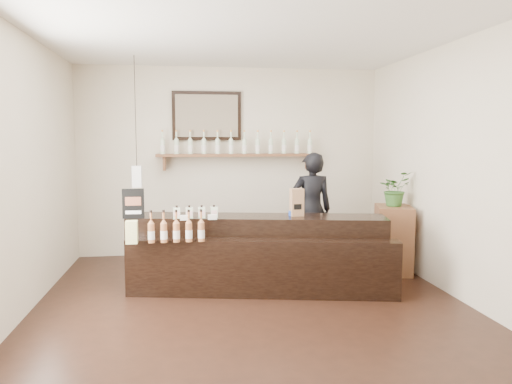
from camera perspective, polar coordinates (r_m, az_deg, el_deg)
The scene contains 10 objects.
ground at distance 5.36m, azimuth -0.46°, elevation -12.82°, with size 5.00×5.00×0.00m, color black.
room_shell at distance 5.07m, azimuth -0.48°, elevation 5.71°, with size 5.00×5.00×5.00m.
back_wall_decor at distance 7.42m, azimuth -4.03°, elevation 6.19°, with size 2.66×0.96×1.69m.
counter at distance 5.83m, azimuth 0.16°, elevation -7.23°, with size 3.05×1.37×0.98m.
promo_sign at distance 5.80m, azimuth -13.85°, elevation -1.31°, with size 0.24×0.03×0.34m.
paper_bag at distance 5.85m, azimuth 4.68°, elevation -1.18°, with size 0.16×0.12×0.32m.
tape_dispenser at distance 5.88m, azimuth 4.44°, elevation -2.29°, with size 0.14×0.08×0.11m.
side_cabinet at distance 6.77m, azimuth 15.41°, elevation -5.22°, with size 0.58×0.69×0.87m.
potted_plant at distance 6.68m, azimuth 15.57°, elevation 0.35°, with size 0.40×0.35×0.45m, color #315F26.
shopkeeper at distance 6.84m, azimuth 6.35°, elevation -1.16°, with size 0.64×0.42×1.76m, color black.
Camera 1 is at (-0.66, -5.03, 1.73)m, focal length 35.00 mm.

